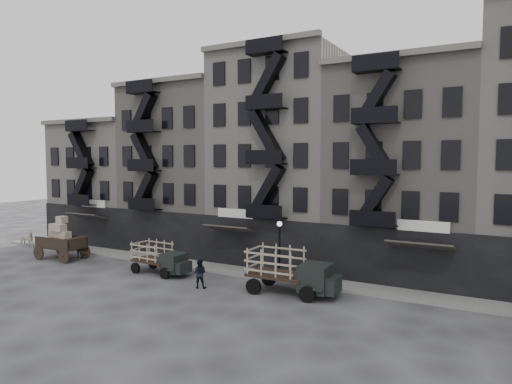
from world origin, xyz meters
The scene contains 13 objects.
ground centered at (0.00, 0.00, 0.00)m, with size 140.00×140.00×0.00m, color #38383A.
sidewalk centered at (0.00, 3.75, 0.07)m, with size 55.00×2.50×0.15m, color slate.
building_west centered at (-20.00, 9.83, 6.00)m, with size 10.00×11.35×13.20m.
building_midwest centered at (-10.00, 9.83, 7.50)m, with size 10.00×11.35×16.20m.
building_center centered at (0.00, 9.82, 8.50)m, with size 10.00×11.35×18.20m.
building_mideast centered at (10.00, 9.83, 7.50)m, with size 10.00×11.35×16.20m.
lamp_post centered at (3.00, 2.60, 2.78)m, with size 0.36×0.36×4.28m.
horse centered at (-23.92, 1.78, 0.85)m, with size 0.91×2.00×1.69m, color beige.
wagon centered at (-16.65, 0.14, 2.07)m, with size 4.35×2.44×3.62m.
stake_truck_west centered at (-5.83, 0.40, 1.35)m, with size 4.81×2.17×2.37m.
stake_truck_east centered at (4.78, 0.52, 1.67)m, with size 5.90×2.59×2.92m.
pedestrian_west centered at (-15.72, 1.28, 0.98)m, with size 0.72×0.47×1.97m, color black.
pedestrian_mid centered at (-1.03, -1.19, 0.99)m, with size 0.96×0.75×1.97m, color black.
Camera 1 is at (16.82, -25.25, 8.56)m, focal length 32.00 mm.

